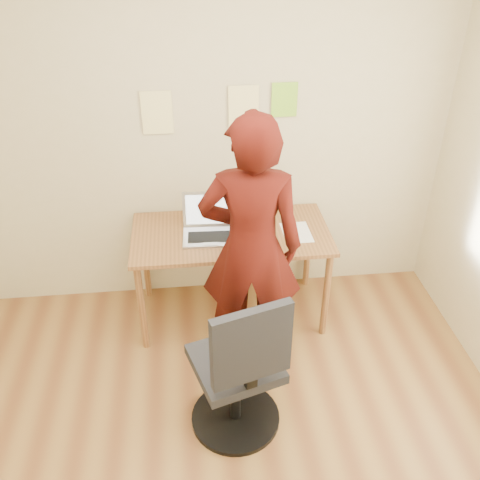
{
  "coord_description": "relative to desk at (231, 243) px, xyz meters",
  "views": [
    {
      "loc": [
        -0.16,
        -1.82,
        2.75
      ],
      "look_at": [
        0.14,
        0.95,
        0.95
      ],
      "focal_mm": 40.0,
      "sensor_mm": 36.0,
      "label": 1
    }
  ],
  "objects": [
    {
      "name": "office_chair",
      "position": [
        -0.05,
        -1.08,
        -0.2
      ],
      "size": [
        0.58,
        0.59,
        1.05
      ],
      "rotation": [
        0.0,
        0.0,
        0.3
      ],
      "color": "black",
      "rests_on": "ground"
    },
    {
      "name": "wall_note_right",
      "position": [
        0.41,
        0.36,
        0.91
      ],
      "size": [
        0.18,
        0.0,
        0.24
      ],
      "primitive_type": "cube",
      "color": "#8CD22F",
      "rests_on": "room"
    },
    {
      "name": "wall_note_mid",
      "position": [
        0.13,
        0.36,
        0.87
      ],
      "size": [
        0.21,
        0.0,
        0.3
      ],
      "primitive_type": "cube",
      "color": "#FCEC96",
      "rests_on": "room"
    },
    {
      "name": "wall_note_left",
      "position": [
        -0.46,
        0.36,
        0.85
      ],
      "size": [
        0.21,
        0.0,
        0.3
      ],
      "primitive_type": "cube",
      "color": "#FCEC96",
      "rests_on": "room"
    },
    {
      "name": "room",
      "position": [
        -0.12,
        -1.38,
        0.7
      ],
      "size": [
        3.58,
        3.58,
        2.78
      ],
      "color": "brown",
      "rests_on": "ground"
    },
    {
      "name": "phone",
      "position": [
        0.27,
        -0.16,
        0.09
      ],
      "size": [
        0.07,
        0.11,
        0.01
      ],
      "rotation": [
        0.0,
        0.0,
        0.12
      ],
      "color": "black",
      "rests_on": "desk"
    },
    {
      "name": "paper_sheet",
      "position": [
        0.46,
        -0.05,
        0.09
      ],
      "size": [
        0.2,
        0.28,
        0.0
      ],
      "primitive_type": "cube",
      "rotation": [
        0.0,
        0.0,
        0.02
      ],
      "color": "white",
      "rests_on": "desk"
    },
    {
      "name": "desk",
      "position": [
        0.0,
        0.0,
        0.0
      ],
      "size": [
        1.4,
        0.7,
        0.74
      ],
      "color": "brown",
      "rests_on": "ground"
    },
    {
      "name": "person",
      "position": [
        0.09,
        -0.44,
        0.24
      ],
      "size": [
        0.71,
        0.52,
        1.79
      ],
      "primitive_type": "imported",
      "rotation": [
        0.0,
        0.0,
        3.0
      ],
      "color": "#3D0D08",
      "rests_on": "ground"
    },
    {
      "name": "laptop",
      "position": [
        -0.15,
        -0.0,
        0.14
      ],
      "size": [
        0.38,
        0.34,
        0.27
      ],
      "rotation": [
        0.0,
        0.0,
        -0.05
      ],
      "color": "#AFAFB6",
      "rests_on": "desk"
    }
  ]
}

